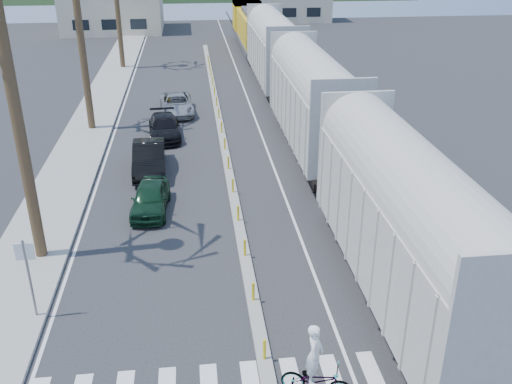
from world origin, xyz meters
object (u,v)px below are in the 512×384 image
Objects in this scene: street_sign at (28,268)px; cyclist at (316,374)px; car_lead at (150,198)px; car_second at (149,158)px.

street_sign is 9.73m from cyclist.
cyclist is at bearing -63.18° from car_lead.
car_lead is 4.79m from car_second.
cyclist reaches higher than car_lead.
car_lead is at bearing -88.43° from car_second.
cyclist is (8.55, -4.47, -1.22)m from street_sign.
car_second is at bearing 75.95° from street_sign.
car_second is 17.77m from cyclist.
car_second is at bearing 38.92° from cyclist.
cyclist is (5.14, -12.14, 0.07)m from car_lead.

